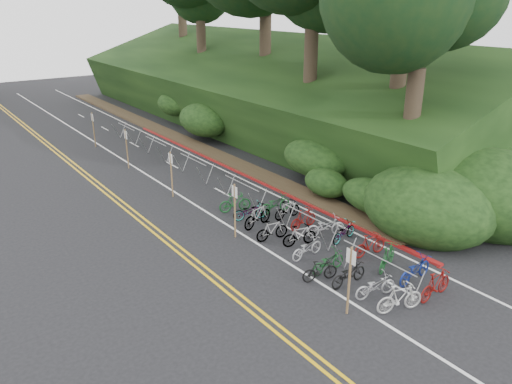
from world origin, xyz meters
TOP-DOWN VIEW (x-y plane):
  - ground at (0.00, 0.00)m, footprint 120.00×120.00m
  - road_markings at (0.63, 10.10)m, footprint 7.47×80.00m
  - red_curb at (5.70, 12.00)m, footprint 0.25×28.00m
  - embankment at (12.96, 19.04)m, footprint 14.30×48.14m
  - bike_rack_front at (2.49, -1.43)m, footprint 1.16×3.37m
  - bike_racks_rest at (3.00, 13.00)m, footprint 1.14×23.00m
  - signpost_near at (0.41, -2.02)m, footprint 0.08×0.40m
  - signposts_rest at (0.60, 14.00)m, footprint 0.08×18.40m
  - bike_front at (1.11, 0.08)m, footprint 0.80×1.49m
  - bike_valet at (2.91, 1.76)m, footprint 3.25×12.27m

SIDE VIEW (x-z plane):
  - ground at x=0.00m, z-range 0.00..0.00m
  - road_markings at x=0.63m, z-range 0.00..0.01m
  - red_curb at x=5.70m, z-range 0.00..0.10m
  - bike_front at x=1.11m, z-range 0.00..0.86m
  - bike_valet at x=2.91m, z-range -0.07..1.02m
  - bike_racks_rest at x=3.00m, z-range 0.27..1.44m
  - bike_rack_front at x=2.49m, z-range 0.29..1.51m
  - signpost_near at x=0.41m, z-range 0.18..2.67m
  - signposts_rest at x=0.60m, z-range 0.18..2.68m
  - embankment at x=12.96m, z-range -1.99..7.12m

